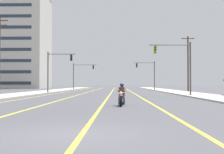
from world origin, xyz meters
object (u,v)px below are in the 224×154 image
object	(u,v)px
motorcycle_with_rider	(122,97)
traffic_signal_mid_right	(148,71)
traffic_signal_mid_left	(80,72)
utility_pole_right_far	(188,63)
traffic_signal_near_left	(56,66)
traffic_signal_near_right	(178,60)

from	to	relation	value
motorcycle_with_rider	traffic_signal_mid_right	bearing A→B (deg)	81.47
traffic_signal_mid_left	utility_pole_right_far	bearing A→B (deg)	-38.24
traffic_signal_near_left	traffic_signal_mid_left	distance (m)	24.52
traffic_signal_near_right	traffic_signal_near_left	size ratio (longest dim) A/B	1.00
motorcycle_with_rider	traffic_signal_mid_left	distance (m)	49.38
traffic_signal_near_right	traffic_signal_near_left	xyz separation A→B (m)	(-16.19, 9.76, -0.04)
traffic_signal_mid_left	motorcycle_with_rider	bearing A→B (deg)	-79.42
traffic_signal_near_left	traffic_signal_mid_right	world-z (taller)	same
motorcycle_with_rider	traffic_signal_mid_left	bearing A→B (deg)	100.58
traffic_signal_mid_left	utility_pole_right_far	size ratio (longest dim) A/B	0.63
traffic_signal_mid_right	utility_pole_right_far	distance (m)	11.70
motorcycle_with_rider	traffic_signal_near_left	xyz separation A→B (m)	(-9.51, 23.90, 3.47)
motorcycle_with_rider	traffic_signal_near_right	size ratio (longest dim) A/B	0.35
traffic_signal_near_right	utility_pole_right_far	bearing A→B (deg)	72.82
traffic_signal_near_right	traffic_signal_near_left	distance (m)	18.90
traffic_signal_mid_left	traffic_signal_near_right	bearing A→B (deg)	-65.36
motorcycle_with_rider	utility_pole_right_far	world-z (taller)	utility_pole_right_far
traffic_signal_near_right	motorcycle_with_rider	bearing A→B (deg)	-115.29
motorcycle_with_rider	traffic_signal_near_right	bearing A→B (deg)	64.71
motorcycle_with_rider	traffic_signal_mid_left	world-z (taller)	traffic_signal_mid_left
traffic_signal_near_right	traffic_signal_mid_right	xyz separation A→B (m)	(-0.41, 27.68, -0.02)
traffic_signal_near_right	utility_pole_right_far	world-z (taller)	utility_pole_right_far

